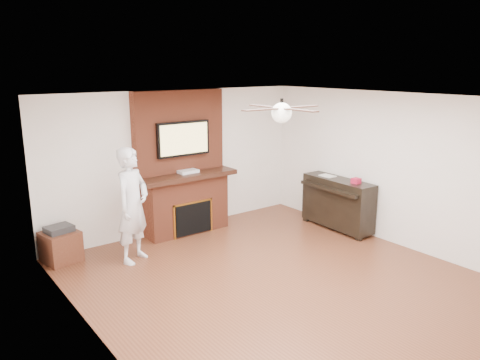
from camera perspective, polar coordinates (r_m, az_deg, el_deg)
room_shell at (r=6.22m, az=4.88°, el=-1.70°), size 5.36×5.86×2.86m
fireplace at (r=8.30m, az=-6.93°, el=0.38°), size 1.78×0.64×2.50m
tv at (r=8.13m, az=-6.91°, el=5.02°), size 1.00×0.08×0.60m
ceiling_fan at (r=6.02m, az=5.09°, el=8.26°), size 1.21×1.21×0.31m
person at (r=7.16m, az=-12.95°, el=-3.02°), size 0.77×0.70×1.75m
side_table at (r=7.64m, az=-21.03°, el=-7.42°), size 0.58×0.58×0.57m
piano at (r=8.65m, az=11.79°, el=-2.67°), size 0.57×1.44×1.02m
cable_box at (r=8.21m, az=-6.34°, el=1.04°), size 0.36×0.21×0.05m
candle_orange at (r=8.32m, az=-7.01°, el=-6.32°), size 0.07×0.07×0.12m
candle_green at (r=8.33m, az=-6.46°, el=-6.41°), size 0.07×0.07×0.08m
candle_cream at (r=8.39m, az=-5.51°, el=-6.08°), size 0.08×0.08×0.12m
candle_blue at (r=8.52m, az=-4.34°, el=-5.88°), size 0.06×0.06×0.09m
candle_green_extra at (r=8.35m, az=-6.22°, el=-6.35°), size 0.07×0.07×0.08m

